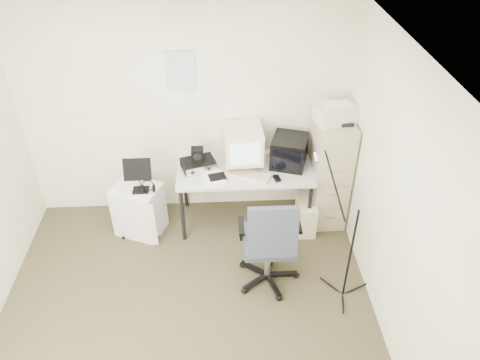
{
  "coord_description": "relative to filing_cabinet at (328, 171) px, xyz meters",
  "views": [
    {
      "loc": [
        0.35,
        -2.79,
        3.68
      ],
      "look_at": [
        0.55,
        0.95,
        0.95
      ],
      "focal_mm": 35.0,
      "sensor_mm": 36.0,
      "label": 1
    }
  ],
  "objects": [
    {
      "name": "pc_tower",
      "position": [
        -0.25,
        -0.2,
        -0.45
      ],
      "size": [
        0.2,
        0.43,
        0.4
      ],
      "primitive_type": "cube",
      "rotation": [
        0.0,
        0.0,
        -0.02
      ],
      "color": "beige",
      "rests_on": "floor"
    },
    {
      "name": "wall_calendar",
      "position": [
        -1.6,
        0.31,
        1.1
      ],
      "size": [
        0.3,
        0.02,
        0.44
      ],
      "primitive_type": "cube",
      "color": "white",
      "rests_on": "wall_back"
    },
    {
      "name": "mouse",
      "position": [
        -0.62,
        -0.24,
        0.1
      ],
      "size": [
        0.08,
        0.11,
        0.03
      ],
      "primitive_type": "cube",
      "rotation": [
        0.0,
        0.0,
        0.2
      ],
      "color": "black",
      "rests_on": "desk"
    },
    {
      "name": "office_chair",
      "position": [
        -0.77,
        -0.98,
        -0.09
      ],
      "size": [
        0.65,
        0.65,
        1.12
      ],
      "primitive_type": "cube",
      "rotation": [
        0.0,
        0.0,
        -0.0
      ],
      "color": "#3C404D",
      "rests_on": "floor"
    },
    {
      "name": "desk",
      "position": [
        -0.95,
        -0.03,
        -0.29
      ],
      "size": [
        1.5,
        0.7,
        0.73
      ],
      "primitive_type": "cube",
      "color": "beige",
      "rests_on": "floor"
    },
    {
      "name": "desk_speaker",
      "position": [
        -0.7,
        0.08,
        0.16
      ],
      "size": [
        0.11,
        0.11,
        0.15
      ],
      "primitive_type": "cube",
      "rotation": [
        0.0,
        0.0,
        0.42
      ],
      "color": "beige",
      "rests_on": "desk"
    },
    {
      "name": "wall_back",
      "position": [
        -1.58,
        0.32,
        0.6
      ],
      "size": [
        3.6,
        0.02,
        2.5
      ],
      "primitive_type": "cube",
      "color": "white",
      "rests_on": "ground"
    },
    {
      "name": "printer",
      "position": [
        0.0,
        -0.01,
        0.73
      ],
      "size": [
        0.49,
        0.39,
        0.16
      ],
      "primitive_type": "cube",
      "rotation": [
        0.0,
        0.0,
        0.27
      ],
      "color": "beige",
      "rests_on": "filing_cabinet"
    },
    {
      "name": "radio_receiver",
      "position": [
        -1.46,
        0.02,
        0.13
      ],
      "size": [
        0.42,
        0.35,
        0.1
      ],
      "primitive_type": "cube",
      "rotation": [
        0.0,
        0.0,
        0.31
      ],
      "color": "black",
      "rests_on": "desk"
    },
    {
      "name": "keyboard",
      "position": [
        -0.92,
        -0.17,
        0.09
      ],
      "size": [
        0.51,
        0.34,
        0.03
      ],
      "primitive_type": "cube",
      "rotation": [
        0.0,
        0.0,
        -0.4
      ],
      "color": "beige",
      "rests_on": "desk"
    },
    {
      "name": "floor",
      "position": [
        -1.58,
        -1.48,
        -0.66
      ],
      "size": [
        3.6,
        3.6,
        0.01
      ],
      "primitive_type": "cube",
      "color": "#353223",
      "rests_on": "ground"
    },
    {
      "name": "filing_cabinet",
      "position": [
        0.0,
        0.0,
        0.0
      ],
      "size": [
        0.4,
        0.6,
        1.3
      ],
      "primitive_type": "cube",
      "color": "tan",
      "rests_on": "floor"
    },
    {
      "name": "papers",
      "position": [
        -1.3,
        -0.19,
        0.09
      ],
      "size": [
        0.29,
        0.34,
        0.02
      ],
      "primitive_type": "cube",
      "rotation": [
        0.0,
        0.0,
        0.25
      ],
      "color": "white",
      "rests_on": "desk"
    },
    {
      "name": "mic_stand",
      "position": [
        -0.04,
        -1.22,
        0.06
      ],
      "size": [
        0.02,
        0.02,
        1.43
      ],
      "primitive_type": "cylinder",
      "rotation": [
        0.0,
        0.0,
        1.72
      ],
      "color": "black",
      "rests_on": "floor"
    },
    {
      "name": "wall_right",
      "position": [
        0.22,
        -1.48,
        0.6
      ],
      "size": [
        0.02,
        3.6,
        2.5
      ],
      "primitive_type": "cube",
      "color": "white",
      "rests_on": "ground"
    },
    {
      "name": "ceiling",
      "position": [
        -1.58,
        -1.48,
        1.85
      ],
      "size": [
        3.6,
        3.6,
        0.01
      ],
      "primitive_type": "cube",
      "color": "white",
      "rests_on": "ground"
    },
    {
      "name": "radio_speaker",
      "position": [
        -1.47,
        0.05,
        0.25
      ],
      "size": [
        0.13,
        0.13,
        0.13
      ],
      "primitive_type": "cube",
      "rotation": [
        0.0,
        0.0,
        0.01
      ],
      "color": "black",
      "rests_on": "radio_receiver"
    },
    {
      "name": "side_cart",
      "position": [
        -2.15,
        -0.15,
        -0.34
      ],
      "size": [
        0.6,
        0.55,
        0.61
      ],
      "primitive_type": "cube",
      "rotation": [
        0.0,
        0.0,
        -0.39
      ],
      "color": "silver",
      "rests_on": "floor"
    },
    {
      "name": "music_stand",
      "position": [
        -2.09,
        -0.2,
        0.17
      ],
      "size": [
        0.32,
        0.23,
        0.42
      ],
      "primitive_type": "cube",
      "rotation": [
        0.0,
        0.0,
        -0.29
      ],
      "color": "black",
      "rests_on": "side_cart"
    },
    {
      "name": "crt_tv",
      "position": [
        -0.45,
        0.05,
        0.25
      ],
      "size": [
        0.47,
        0.48,
        0.33
      ],
      "primitive_type": "cube",
      "rotation": [
        0.0,
        0.0,
        -0.3
      ],
      "color": "black",
      "rests_on": "desk"
    },
    {
      "name": "headphones",
      "position": [
        -2.0,
        -0.22,
        0.01
      ],
      "size": [
        0.18,
        0.18,
        0.03
      ],
      "primitive_type": "torus",
      "rotation": [
        0.0,
        0.0,
        -0.18
      ],
      "color": "black",
      "rests_on": "side_cart"
    },
    {
      "name": "crt_monitor",
      "position": [
        -0.96,
        0.08,
        0.31
      ],
      "size": [
        0.43,
        0.45,
        0.45
      ],
      "primitive_type": "cube",
      "rotation": [
        0.0,
        0.0,
        0.04
      ],
      "color": "beige",
      "rests_on": "desk"
    }
  ]
}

